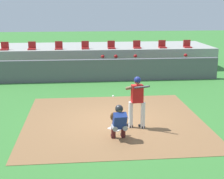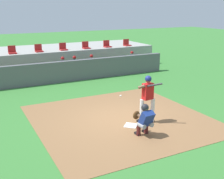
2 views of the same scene
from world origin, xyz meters
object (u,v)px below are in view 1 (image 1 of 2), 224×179
Objects in this scene: dugout_player_3 at (186,65)px; stadium_seat_5 at (137,46)px; stadium_seat_2 at (59,47)px; stadium_seat_7 at (187,45)px; home_plate at (116,128)px; dugout_player_1 at (116,66)px; stadium_seat_0 at (5,48)px; dugout_player_2 at (136,65)px; stadium_seat_3 at (85,47)px; batter_at_plate at (137,99)px; stadium_seat_4 at (111,46)px; stadium_seat_6 at (162,46)px; stadium_seat_1 at (32,47)px; dugout_player_0 at (103,66)px; catcher_crouched at (119,121)px.

stadium_seat_5 reaches higher than dugout_player_3.
stadium_seat_2 and stadium_seat_7 have the same top height.
dugout_player_3 is at bearing 58.50° from home_plate.
stadium_seat_0 reaches higher than dugout_player_1.
home_plate is at bearing -103.94° from dugout_player_2.
stadium_seat_3 is at bearing 180.00° from stadium_seat_5.
batter_at_plate is 10.18m from stadium_seat_4.
home_plate is at bearing -178.60° from batter_at_plate.
stadium_seat_2 is 8.12m from stadium_seat_7.
dugout_player_2 and dugout_player_3 have the same top height.
stadium_seat_6 is at bearing 32.67° from dugout_player_1.
dugout_player_3 is (2.97, 0.00, 0.00)m from dugout_player_2.
dugout_player_3 is 9.32m from stadium_seat_1.
dugout_player_0 is at bearing -25.86° from stadium_seat_1.
stadium_seat_6 reaches higher than catcher_crouched.
catcher_crouched is 4.14× the size of stadium_seat_0.
dugout_player_0 is at bearing 88.99° from catcher_crouched.
dugout_player_3 is (5.02, 9.03, 0.06)m from catcher_crouched.
stadium_seat_5 is 1.00× the size of stadium_seat_7.
dugout_player_0 and dugout_player_3 have the same top height.
batter_at_plate is 3.76× the size of stadium_seat_4.
dugout_player_2 is at bearing 80.70° from batter_at_plate.
stadium_seat_0 reaches higher than home_plate.
stadium_seat_5 reaches higher than dugout_player_0.
batter_at_plate is 1.39× the size of dugout_player_1.
dugout_player_1 is at bearing 180.00° from dugout_player_3.
catcher_crouched is 11.36m from stadium_seat_2.
stadium_seat_0 and stadium_seat_1 have the same top height.
stadium_seat_0 is at bearing 119.19° from home_plate.
dugout_player_1 is 3.99m from stadium_seat_2.
stadium_seat_0 and stadium_seat_2 have the same top height.
dugout_player_1 is 2.21m from stadium_seat_4.
dugout_player_0 and dugout_player_1 have the same top height.
stadium_seat_2 is 1.00× the size of stadium_seat_7.
stadium_seat_1 and stadium_seat_4 have the same top height.
stadium_seat_4 is (4.88, 0.00, 0.00)m from stadium_seat_1.
dugout_player_1 is at bearing 83.77° from home_plate.
stadium_seat_1 reaches higher than dugout_player_2.
dugout_player_3 is 4.73m from stadium_seat_4.
stadium_seat_6 is (-0.93, 2.03, 0.86)m from dugout_player_3.
stadium_seat_4 reaches higher than dugout_player_0.
stadium_seat_2 reaches higher than dugout_player_0.
stadium_seat_2 is (-3.33, 2.03, 0.86)m from dugout_player_1.
batter_at_plate is at bearing -117.89° from dugout_player_3.
home_plate is at bearing -119.19° from stadium_seat_7.
dugout_player_1 is 1.00× the size of dugout_player_2.
stadium_seat_7 is (8.12, 0.00, 0.00)m from stadium_seat_2.
stadium_seat_0 is (-6.58, 2.03, 0.86)m from dugout_player_1.
dugout_player_3 is 2.71× the size of stadium_seat_7.
stadium_seat_3 is (-1.50, 10.16, 0.50)m from batter_at_plate.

